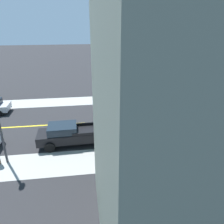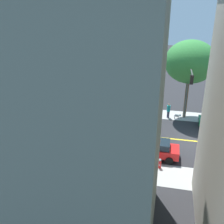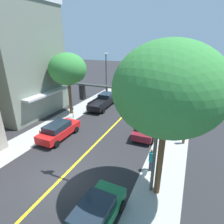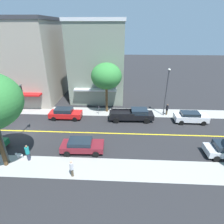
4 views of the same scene
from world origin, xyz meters
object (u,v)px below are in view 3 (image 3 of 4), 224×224
(street_lamp, at_px, (106,71))
(silver_sedan_right_curb, at_px, (168,91))
(maroon_sedan_right_curb, at_px, (146,128))
(small_dog, at_px, (144,174))
(street_tree_right_corner, at_px, (68,69))
(pedestrian_white_shirt, at_px, (184,135))
(black_pickup_truck, at_px, (104,101))
(pedestrian_teal_shirt, at_px, (152,159))
(green_sedan_right_curb, at_px, (95,215))
(pedestrian_black_shirt, at_px, (107,90))
(street_tree_left_near, at_px, (168,90))
(parking_meter, at_px, (73,111))
(traffic_light_mast, at_px, (131,120))
(white_sedan_left_curb, at_px, (125,88))
(red_sedan_left_curb, at_px, (59,130))
(street_tree_left_far, at_px, (188,64))
(fire_hydrant, at_px, (41,134))

(street_lamp, xyz_separation_m, silver_sedan_right_curb, (9.35, 4.58, -3.48))
(maroon_sedan_right_curb, distance_m, small_dog, 6.32)
(street_tree_right_corner, height_order, pedestrian_white_shirt, street_tree_right_corner)
(black_pickup_truck, xyz_separation_m, pedestrian_teal_shirt, (9.13, -10.78, 0.03))
(green_sedan_right_curb, height_order, maroon_sedan_right_curb, green_sedan_right_curb)
(pedestrian_black_shirt, bearing_deg, small_dog, 98.92)
(street_tree_left_near, distance_m, parking_meter, 15.06)
(street_tree_left_near, relative_size, traffic_light_mast, 1.31)
(white_sedan_left_curb, height_order, pedestrian_black_shirt, pedestrian_black_shirt)
(parking_meter, distance_m, pedestrian_white_shirt, 12.78)
(silver_sedan_right_curb, xyz_separation_m, pedestrian_white_shirt, (3.58, -15.22, 0.09))
(pedestrian_white_shirt, bearing_deg, street_tree_left_near, 163.22)
(pedestrian_teal_shirt, bearing_deg, street_tree_left_near, -102.25)
(traffic_light_mast, xyz_separation_m, pedestrian_white_shirt, (2.99, 6.74, -3.67))
(white_sedan_left_curb, height_order, silver_sedan_right_curb, white_sedan_left_curb)
(black_pickup_truck, bearing_deg, traffic_light_mast, -149.07)
(traffic_light_mast, distance_m, black_pickup_truck, 15.42)
(silver_sedan_right_curb, bearing_deg, pedestrian_black_shirt, 113.01)
(street_tree_right_corner, height_order, maroon_sedan_right_curb, street_tree_right_corner)
(street_tree_right_corner, distance_m, street_lamp, 8.77)
(red_sedan_left_curb, xyz_separation_m, pedestrian_black_shirt, (-2.03, 14.93, 0.08))
(street_tree_left_far, relative_size, maroon_sedan_right_curb, 1.56)
(street_lamp, height_order, pedestrian_black_shirt, street_lamp)
(red_sedan_left_curb, bearing_deg, green_sedan_right_curb, -130.84)
(pedestrian_white_shirt, relative_size, pedestrian_black_shirt, 0.98)
(silver_sedan_right_curb, bearing_deg, street_tree_left_near, -173.73)
(street_tree_left_far, xyz_separation_m, small_dog, (-1.01, -23.17, -4.82))
(parking_meter, bearing_deg, street_tree_left_far, 54.53)
(street_tree_left_near, distance_m, white_sedan_left_curb, 23.56)
(maroon_sedan_right_curb, bearing_deg, silver_sedan_right_curb, -1.99)
(street_lamp, height_order, white_sedan_left_curb, street_lamp)
(street_tree_left_near, height_order, pedestrian_teal_shirt, street_tree_left_near)
(parking_meter, xyz_separation_m, green_sedan_right_curb, (9.23, -11.22, -0.09))
(parking_meter, distance_m, maroon_sedan_right_curb, 9.19)
(street_tree_left_far, bearing_deg, red_sedan_left_curb, -115.42)
(street_tree_right_corner, distance_m, pedestrian_black_shirt, 10.30)
(street_tree_right_corner, xyz_separation_m, small_dog, (11.73, -7.97, -5.19))
(traffic_light_mast, relative_size, street_lamp, 0.98)
(green_sedan_right_curb, bearing_deg, silver_sedan_right_curb, 1.70)
(street_tree_right_corner, distance_m, street_tree_left_far, 19.84)
(fire_hydrant, relative_size, parking_meter, 0.66)
(pedestrian_white_shirt, xyz_separation_m, pedestrian_black_shirt, (-13.11, 11.15, 0.01))
(traffic_light_mast, relative_size, maroon_sedan_right_curb, 1.51)
(traffic_light_mast, xyz_separation_m, black_pickup_truck, (-8.05, 12.63, -3.68))
(street_tree_right_corner, distance_m, red_sedan_left_curb, 8.01)
(fire_hydrant, xyz_separation_m, small_dog, (10.60, -1.47, -0.03))
(street_lamp, bearing_deg, traffic_light_mast, -60.25)
(white_sedan_left_curb, xyz_separation_m, small_dog, (8.70, -19.85, -0.41))
(white_sedan_left_curb, bearing_deg, maroon_sedan_right_curb, -152.25)
(pedestrian_white_shirt, relative_size, small_dog, 2.03)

